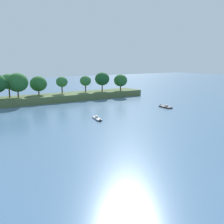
# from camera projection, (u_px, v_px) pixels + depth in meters

# --- Properties ---
(treeline_island) EXTENTS (71.27, 10.28, 10.12)m
(treeline_island) POSITION_uv_depth(u_px,v_px,m) (45.00, 91.00, 93.68)
(treeline_island) COLOR #4C6038
(treeline_island) RESTS_ON ground
(fishing_skiff) EXTENTS (2.26, 5.16, 0.87)m
(fishing_skiff) POSITION_uv_depth(u_px,v_px,m) (97.00, 119.00, 66.98)
(fishing_skiff) COLOR slate
(fishing_skiff) RESTS_ON ground
(small_motorboat) EXTENTS (2.10, 4.83, 0.88)m
(small_motorboat) POSITION_uv_depth(u_px,v_px,m) (166.00, 107.00, 83.30)
(small_motorboat) COLOR black
(small_motorboat) RESTS_ON ground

